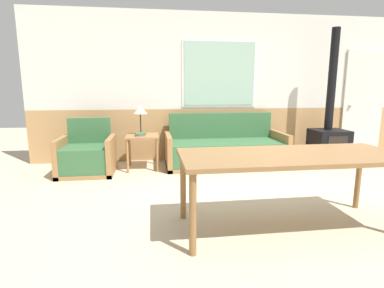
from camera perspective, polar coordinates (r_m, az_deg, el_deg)
ground_plane at (r=3.56m, az=16.68°, el=-12.10°), size 16.00×16.00×0.00m
wall_back at (r=5.78m, az=6.44°, el=10.68°), size 7.20×0.09×2.70m
couch at (r=5.32m, az=6.27°, el=-1.19°), size 2.08×0.88×0.90m
armchair at (r=5.05m, az=-19.34°, el=-2.31°), size 0.84×0.75×0.86m
side_table at (r=5.09m, az=-9.41°, el=0.61°), size 0.54×0.54×0.58m
table_lamp at (r=5.12m, az=-9.83°, el=6.18°), size 0.23×0.23×0.50m
book_stack at (r=4.98m, az=-9.82°, el=1.81°), size 0.18×0.14×0.05m
dining_table at (r=2.98m, az=18.44°, el=-3.02°), size 2.11×0.85×0.74m
wood_stove at (r=5.99m, az=24.67°, el=2.06°), size 0.60×0.55×2.38m
entry_door at (r=6.99m, az=29.77°, el=6.72°), size 0.86×0.09×2.09m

